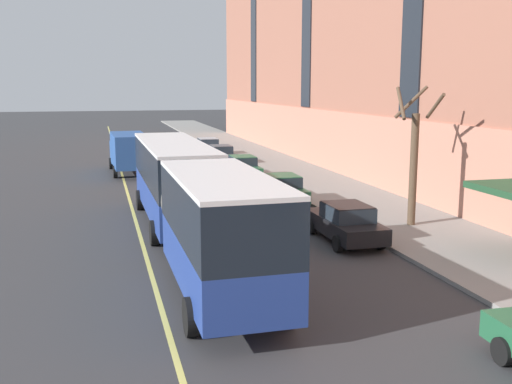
# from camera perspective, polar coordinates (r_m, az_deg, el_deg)

# --- Properties ---
(ground_plane) EXTENTS (260.00, 260.00, 0.00)m
(ground_plane) POSITION_cam_1_polar(r_m,az_deg,el_deg) (22.13, -3.74, -6.14)
(ground_plane) COLOR #38383A
(sidewalk) EXTENTS (5.64, 160.00, 0.15)m
(sidewalk) POSITION_cam_1_polar(r_m,az_deg,el_deg) (28.02, 14.11, -2.78)
(sidewalk) COLOR gray
(sidewalk) RESTS_ON ground
(city_bus) EXTENTS (2.97, 19.40, 3.74)m
(city_bus) POSITION_cam_1_polar(r_m,az_deg,el_deg) (22.70, -6.44, -0.16)
(city_bus) COLOR navy
(city_bus) RESTS_ON ground
(parked_car_green_2) EXTENTS (2.01, 4.53, 1.56)m
(parked_car_green_2) POSITION_cam_1_polar(r_m,az_deg,el_deg) (31.64, 2.48, 0.29)
(parked_car_green_2) COLOR #23603D
(parked_car_green_2) RESTS_ON ground
(parked_car_black_3) EXTENTS (1.99, 4.62, 1.56)m
(parked_car_black_3) POSITION_cam_1_polar(r_m,az_deg,el_deg) (24.20, 8.51, -2.89)
(parked_car_black_3) COLOR black
(parked_car_black_3) RESTS_ON ground
(parked_car_darkgray_4) EXTENTS (1.91, 4.42, 1.56)m
(parked_car_darkgray_4) POSITION_cam_1_polar(r_m,az_deg,el_deg) (47.15, -3.36, 3.54)
(parked_car_darkgray_4) COLOR #4C4C51
(parked_car_darkgray_4) RESTS_ON ground
(parked_car_green_5) EXTENTS (1.92, 4.60, 1.56)m
(parked_car_green_5) POSITION_cam_1_polar(r_m,az_deg,el_deg) (40.06, -1.32, 2.38)
(parked_car_green_5) COLOR #23603D
(parked_car_green_5) RESTS_ON ground
(parked_car_silver_7) EXTENTS (2.00, 4.68, 1.56)m
(parked_car_silver_7) POSITION_cam_1_polar(r_m,az_deg,el_deg) (53.66, -4.62, 4.33)
(parked_car_silver_7) COLOR #B7B7BC
(parked_car_silver_7) RESTS_ON ground
(box_truck) EXTENTS (2.55, 7.56, 2.90)m
(box_truck) POSITION_cam_1_polar(r_m,az_deg,el_deg) (42.92, -12.07, 3.88)
(box_truck) COLOR #285199
(box_truck) RESTS_ON ground
(street_tree_mid_block) EXTENTS (1.93, 1.88, 6.03)m
(street_tree_mid_block) POSITION_cam_1_polar(r_m,az_deg,el_deg) (26.76, 14.81, 3.21)
(street_tree_mid_block) COLOR brown
(street_tree_mid_block) RESTS_ON sidewalk
(lane_centerline) EXTENTS (0.16, 140.00, 0.01)m
(lane_centerline) POSITION_cam_1_polar(r_m,az_deg,el_deg) (24.69, -10.86, -4.56)
(lane_centerline) COLOR #E0D66B
(lane_centerline) RESTS_ON ground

